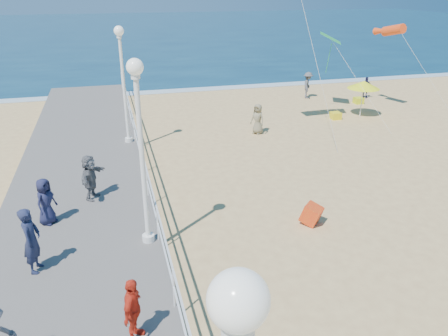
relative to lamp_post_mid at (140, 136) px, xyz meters
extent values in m
plane|color=#D9B471|center=(5.35, 0.00, -3.66)|extent=(160.00, 160.00, 0.00)
cube|color=#0B2D46|center=(5.35, 65.00, -3.65)|extent=(160.00, 90.00, 0.05)
cube|color=white|center=(5.35, 20.50, -3.63)|extent=(160.00, 1.20, 0.04)
cube|color=slate|center=(-2.15, 0.00, -3.46)|extent=(5.00, 44.00, 0.40)
cube|color=white|center=(0.30, 0.00, -2.21)|extent=(0.05, 42.00, 0.06)
cube|color=white|center=(0.30, 0.00, -2.71)|extent=(0.05, 42.00, 0.04)
sphere|color=white|center=(0.00, -9.00, 1.84)|extent=(0.44, 0.44, 0.44)
cylinder|color=white|center=(0.00, 0.00, -3.16)|extent=(0.36, 0.36, 0.20)
cylinder|color=white|center=(0.00, 0.00, -0.81)|extent=(0.14, 0.14, 4.70)
sphere|color=white|center=(0.00, 0.00, 1.84)|extent=(0.44, 0.44, 0.44)
cylinder|color=white|center=(0.00, 9.00, -3.16)|extent=(0.36, 0.36, 0.20)
cylinder|color=white|center=(0.00, 9.00, -0.81)|extent=(0.14, 0.14, 4.70)
sphere|color=white|center=(0.00, 9.00, 1.84)|extent=(0.44, 0.44, 0.44)
imported|color=#1C213D|center=(-3.01, -0.65, -2.35)|extent=(0.55, 0.74, 1.83)
imported|color=red|center=(-0.67, -3.78, -2.51)|extent=(0.66, 0.95, 1.50)
imported|color=#1A1D3B|center=(-2.94, 1.88, -2.50)|extent=(0.82, 0.89, 1.52)
imported|color=#5C5E62|center=(-1.61, 3.31, -2.45)|extent=(1.07, 1.56, 1.61)
imported|color=#4F4F53|center=(12.62, 16.12, -2.77)|extent=(1.16, 1.33, 1.79)
imported|color=#1C1C3E|center=(16.51, 15.06, -2.93)|extent=(0.88, 0.83, 1.46)
imported|color=#7C7355|center=(6.75, 9.69, -2.86)|extent=(0.87, 0.93, 1.60)
cube|color=red|center=(5.39, 0.27, -3.36)|extent=(0.89, 0.89, 0.74)
cylinder|color=white|center=(13.77, 11.15, -2.76)|extent=(0.05, 0.05, 1.80)
cone|color=yellow|center=(13.77, 11.15, -1.75)|extent=(1.90, 1.90, 0.45)
cube|color=yellow|center=(12.08, 11.03, -3.46)|extent=(0.55, 0.55, 0.40)
cube|color=yellow|center=(15.28, 13.86, -3.46)|extent=(0.55, 0.55, 0.40)
cylinder|color=#F94515|center=(15.87, 12.03, 1.18)|extent=(0.98, 2.54, 1.05)
cube|color=green|center=(12.38, 13.08, 0.72)|extent=(1.69, 1.75, 0.60)
camera|label=1|loc=(-0.70, -11.23, 3.80)|focal=35.00mm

